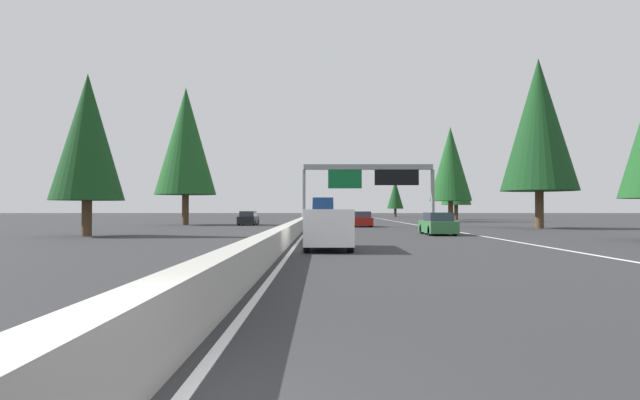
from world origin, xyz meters
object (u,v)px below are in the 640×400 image
object	(u,v)px
sedan_far_center	(438,224)
pickup_mid_center	(324,213)
sign_gantry_overhead	(370,177)
minivan_mid_right	(328,227)
conifer_right_mid	(450,164)
conifer_left_foreground	(87,137)
conifer_left_near	(186,141)
bus_near_right	(323,209)
conifer_right_near	(539,125)
oncoming_near	(248,219)
conifer_right_far	(456,179)
conifer_right_distant	(395,194)
sedan_distant_b	(362,220)

from	to	relation	value
sedan_far_center	pickup_mid_center	xyz separation A→B (m)	(82.68, 7.38, 0.23)
sign_gantry_overhead	minivan_mid_right	xyz separation A→B (m)	(-28.34, 4.29, -3.80)
conifer_right_mid	conifer_left_foreground	world-z (taller)	conifer_right_mid
conifer_left_near	sedan_far_center	bearing A→B (deg)	-134.05
bus_near_right	minivan_mid_right	bearing A→B (deg)	-179.77
sedan_far_center	pickup_mid_center	size ratio (longest dim) A/B	0.79
pickup_mid_center	sedan_far_center	bearing A→B (deg)	-174.90
conifer_right_near	conifer_left_near	distance (m)	35.17
bus_near_right	oncoming_near	size ratio (longest dim) A/B	2.61
minivan_mid_right	conifer_right_near	xyz separation A→B (m)	(24.25, -18.76, 8.16)
conifer_right_near	conifer_right_far	world-z (taller)	conifer_right_near
conifer_right_near	conifer_right_distant	distance (m)	68.97
conifer_right_distant	conifer_left_foreground	xyz separation A→B (m)	(-82.40, 30.43, 1.32)
conifer_right_mid	sign_gantry_overhead	bearing A→B (deg)	148.08
conifer_left_foreground	sign_gantry_overhead	bearing A→B (deg)	-47.33
conifer_right_mid	sedan_far_center	bearing A→B (deg)	165.23
minivan_mid_right	bus_near_right	distance (m)	47.60
bus_near_right	conifer_right_mid	size ratio (longest dim) A/B	0.91
sedan_distant_b	conifer_right_distant	xyz separation A→B (m)	(64.30, -11.95, 4.19)
sign_gantry_overhead	conifer_left_near	size ratio (longest dim) A/B	0.86
bus_near_right	conifer_left_near	xyz separation A→B (m)	(-13.19, 14.72, 7.25)
conifer_right_far	minivan_mid_right	bearing A→B (deg)	161.39
sedan_far_center	pickup_mid_center	world-z (taller)	pickup_mid_center
sign_gantry_overhead	conifer_right_distant	size ratio (longest dim) A/B	1.58
conifer_right_mid	minivan_mid_right	bearing A→B (deg)	160.88
sign_gantry_overhead	minivan_mid_right	bearing A→B (deg)	171.39
conifer_left_near	conifer_right_distant	bearing A→B (deg)	-27.42
minivan_mid_right	conifer_right_near	size ratio (longest dim) A/B	0.33
bus_near_right	conifer_right_far	bearing A→B (deg)	-55.39
sign_gantry_overhead	sedan_far_center	bearing A→B (deg)	-168.66
pickup_mid_center	sedan_distant_b	xyz separation A→B (m)	(-66.78, -3.53, -0.23)
sedan_distant_b	conifer_left_foreground	size ratio (longest dim) A/B	0.43
sedan_far_center	conifer_right_distant	size ratio (longest dim) A/B	0.55
conifer_right_far	conifer_left_near	xyz separation A→B (m)	(-27.77, 35.86, 2.46)
sedan_distant_b	conifer_right_mid	bearing A→B (deg)	-33.93
bus_near_right	conifer_right_far	size ratio (longest dim) A/B	1.07
sign_gantry_overhead	conifer_right_far	world-z (taller)	conifer_right_far
oncoming_near	conifer_right_distant	world-z (taller)	conifer_right_distant
minivan_mid_right	conifer_left_foreground	bearing A→B (deg)	54.58
conifer_right_far	sedan_distant_b	bearing A→B (deg)	152.53
bus_near_right	conifer_left_near	distance (m)	21.05
oncoming_near	conifer_left_foreground	bearing A→B (deg)	-16.02
sign_gantry_overhead	pickup_mid_center	xyz separation A→B (m)	(67.16, 4.27, -3.83)
conifer_left_foreground	conifer_left_near	xyz separation A→B (m)	(23.79, -0.02, 2.77)
pickup_mid_center	conifer_right_near	xyz separation A→B (m)	(-71.24, -18.74, 8.20)
conifer_right_far	sedan_far_center	bearing A→B (deg)	164.66
conifer_right_distant	conifer_right_far	bearing A→B (deg)	-169.99
sedan_distant_b	conifer_left_foreground	distance (m)	26.45
conifer_right_far	oncoming_near	bearing A→B (deg)	133.83
sedan_far_center	conifer_right_near	distance (m)	18.18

